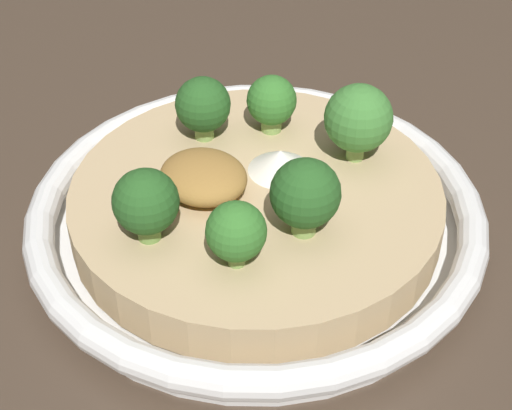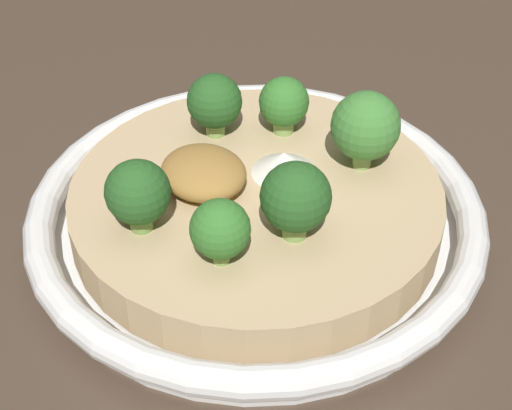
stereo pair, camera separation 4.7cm
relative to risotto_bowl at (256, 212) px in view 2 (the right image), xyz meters
name	(u,v)px [view 2 (the right image)]	position (x,y,z in m)	size (l,w,h in m)	color
ground_plane	(256,233)	(0.00, 0.00, -0.02)	(6.00, 6.00, 0.00)	#47382B
risotto_bowl	(256,212)	(0.00, 0.00, 0.00)	(0.28, 0.28, 0.04)	white
cheese_sprinkle	(279,160)	(0.00, -0.02, 0.03)	(0.04, 0.04, 0.01)	white
crispy_onion_garnish	(204,173)	(0.02, 0.02, 0.03)	(0.05, 0.05, 0.02)	#A37538
broccoli_right	(215,102)	(0.06, -0.02, 0.04)	(0.04, 0.04, 0.04)	#84A856
broccoli_left	(296,198)	(-0.05, 0.01, 0.04)	(0.04, 0.04, 0.05)	#84A856
broccoli_back_right	(138,193)	(0.02, 0.07, 0.04)	(0.04, 0.04, 0.04)	#759E4C
broccoli_back	(220,230)	(-0.03, 0.06, 0.04)	(0.03, 0.03, 0.04)	#84A856
broccoli_front_left	(365,127)	(-0.03, -0.06, 0.05)	(0.04, 0.04, 0.05)	#84A856
broccoli_front_right	(284,103)	(0.03, -0.05, 0.04)	(0.03, 0.03, 0.04)	#84A856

